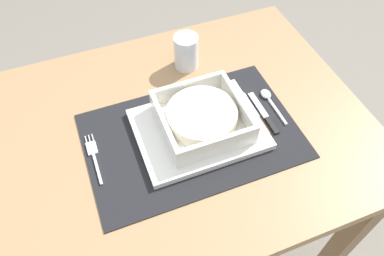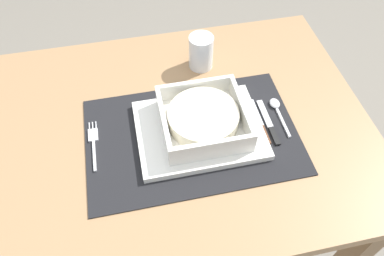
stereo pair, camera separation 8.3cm
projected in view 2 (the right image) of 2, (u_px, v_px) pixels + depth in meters
The scene contains 10 objects.
ground_plane at pixel (185, 241), 1.44m from camera, with size 6.00×6.00×0.00m, color gray.
dining_table at pixel (181, 152), 0.96m from camera, with size 0.90×0.69×0.72m.
placemat at pixel (192, 136), 0.85m from camera, with size 0.48×0.31×0.00m, color black.
serving_plate at pixel (199, 130), 0.85m from camera, with size 0.28×0.22×0.02m, color white.
porridge_bowl at pixel (203, 119), 0.83m from camera, with size 0.19×0.19×0.05m.
fork at pixel (94, 141), 0.84m from camera, with size 0.02×0.14×0.00m.
spoon at pixel (277, 107), 0.90m from camera, with size 0.02×0.12×0.01m.
butter_knife at pixel (270, 125), 0.87m from camera, with size 0.01×0.14×0.01m.
bread_knife at pixel (260, 124), 0.87m from camera, with size 0.01×0.14×0.01m.
drinking_glass at pixel (201, 53), 0.97m from camera, with size 0.06×0.06×0.09m.
Camera 2 is at (-0.08, -0.54, 1.41)m, focal length 34.82 mm.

